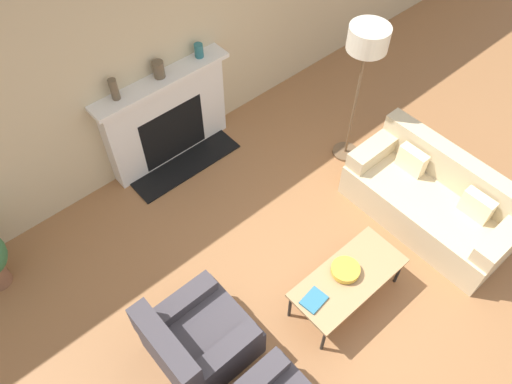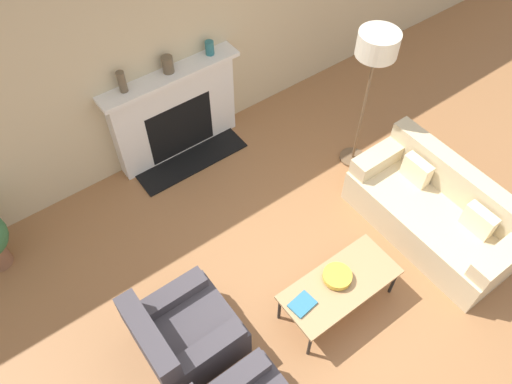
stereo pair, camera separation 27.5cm
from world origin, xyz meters
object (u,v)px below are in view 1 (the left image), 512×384
couch (432,200)px  bowl (345,270)px  fireplace (168,119)px  coffee_table (349,278)px  armchair_far (197,340)px  floor_lamp (366,49)px  mantel_vase_left (114,89)px  mantel_vase_center_left (159,69)px  mantel_vase_center_right (199,51)px  book (314,300)px

couch → bowl: (-1.43, -0.01, 0.17)m
fireplace → coffee_table: fireplace is taller
coffee_table → bowl: bowl is taller
armchair_far → coffee_table: bearing=-109.5°
floor_lamp → mantel_vase_left: 2.58m
mantel_vase_center_left → mantel_vase_center_right: (0.53, 0.00, -0.02)m
coffee_table → mantel_vase_center_right: size_ratio=7.28×
bowl → mantel_vase_left: (-0.65, 2.70, 0.82)m
couch → bowl: size_ratio=6.62×
bowl → mantel_vase_center_left: mantel_vase_center_left is taller
coffee_table → mantel_vase_center_right: (0.41, 2.75, 0.86)m
armchair_far → mantel_vase_center_left: (1.30, 2.25, 0.99)m
mantel_vase_center_left → couch: bearing=-60.0°
bowl → fireplace: bearing=92.8°
fireplace → couch: size_ratio=0.92×
armchair_far → floor_lamp: floor_lamp is taller
coffee_table → mantel_vase_center_right: mantel_vase_center_right is taller
couch → floor_lamp: (0.06, 1.27, 1.23)m
mantel_vase_center_left → mantel_vase_center_right: mantel_vase_center_left is taller
armchair_far → mantel_vase_center_right: mantel_vase_center_right is taller
bowl → floor_lamp: bearing=40.7°
coffee_table → bowl: size_ratio=4.22×
book → mantel_vase_left: size_ratio=1.02×
couch → mantel_vase_left: bearing=-142.2°
fireplace → mantel_vase_left: mantel_vase_left is taller
floor_lamp → couch: bearing=-92.6°
fireplace → armchair_far: bearing=-120.0°
mantel_vase_left → mantel_vase_center_right: bearing=0.0°
fireplace → coffee_table: size_ratio=1.44×
bowl → book: size_ratio=1.12×
fireplace → armchair_far: fireplace is taller
fireplace → bowl: fireplace is taller
mantel_vase_center_right → couch: bearing=-69.2°
book → armchair_far: bearing=148.7°
armchair_far → coffee_table: armchair_far is taller
book → couch: bearing=-6.0°
armchair_far → coffee_table: (1.42, -0.50, 0.11)m
fireplace → couch: (1.56, -2.67, -0.26)m
coffee_table → bowl: bearing=87.1°
armchair_far → mantel_vase_left: 2.59m
fireplace → floor_lamp: 2.35m
book → floor_lamp: 2.55m
coffee_table → bowl: 0.10m
bowl → floor_lamp: size_ratio=0.15×
fireplace → floor_lamp: size_ratio=0.93×
couch → mantel_vase_center_left: bearing=-150.0°
book → mantel_vase_center_left: bearing=76.9°
bowl → mantel_vase_center_right: 2.84m
armchair_far → bowl: bearing=-107.4°
mantel_vase_center_left → fireplace: bearing=-133.4°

